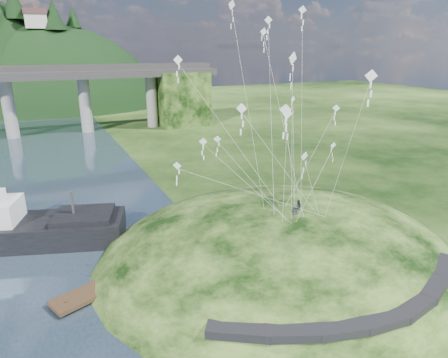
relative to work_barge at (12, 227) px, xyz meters
name	(u,v)px	position (x,y,z in m)	size (l,w,h in m)	color
ground	(211,286)	(14.93, -15.27, -1.81)	(320.00, 320.00, 0.00)	black
grass_hill	(279,269)	(22.93, -13.27, -3.31)	(36.00, 32.00, 13.00)	black
footpath	(368,307)	(22.39, -25.02, 0.27)	(22.29, 5.84, 0.83)	black
work_barge	(12,227)	(0.00, 0.00, 0.00)	(21.40, 11.66, 7.23)	black
wooden_dock	(132,273)	(9.25, -11.23, -1.38)	(13.52, 7.07, 0.98)	#352215
kite_flyers	(297,202)	(23.65, -14.53, 3.99)	(1.90, 1.75, 1.68)	#22262E
kite_swarm	(270,93)	(21.75, -12.34, 13.32)	(19.68, 17.17, 14.81)	white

